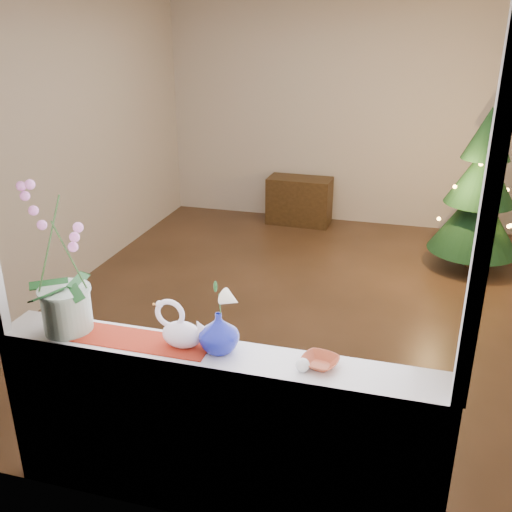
{
  "coord_description": "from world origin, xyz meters",
  "views": [
    {
      "loc": [
        0.81,
        -4.53,
        2.34
      ],
      "look_at": [
        -0.07,
        -1.4,
        1.02
      ],
      "focal_mm": 40.0,
      "sensor_mm": 36.0,
      "label": 1
    }
  ],
  "objects_px": {
    "orchid_pot": "(60,260)",
    "blue_vase": "(219,330)",
    "side_table": "(299,201)",
    "swan": "(181,325)",
    "paperweight": "(303,365)",
    "amber_dish": "(320,363)",
    "xmas_tree": "(480,191)"
  },
  "relations": [
    {
      "from": "blue_vase",
      "to": "xmas_tree",
      "type": "height_order",
      "value": "xmas_tree"
    },
    {
      "from": "blue_vase",
      "to": "swan",
      "type": "bearing_deg",
      "value": -178.06
    },
    {
      "from": "orchid_pot",
      "to": "blue_vase",
      "type": "relative_size",
      "value": 3.33
    },
    {
      "from": "amber_dish",
      "to": "orchid_pot",
      "type": "bearing_deg",
      "value": -179.26
    },
    {
      "from": "paperweight",
      "to": "swan",
      "type": "bearing_deg",
      "value": 174.71
    },
    {
      "from": "swan",
      "to": "amber_dish",
      "type": "bearing_deg",
      "value": 18.26
    },
    {
      "from": "swan",
      "to": "side_table",
      "type": "xyz_separation_m",
      "value": [
        -0.36,
        4.6,
        -0.74
      ]
    },
    {
      "from": "xmas_tree",
      "to": "swan",
      "type": "bearing_deg",
      "value": -113.88
    },
    {
      "from": "amber_dish",
      "to": "xmas_tree",
      "type": "xyz_separation_m",
      "value": [
        0.97,
        3.68,
        -0.12
      ]
    },
    {
      "from": "xmas_tree",
      "to": "side_table",
      "type": "xyz_separation_m",
      "value": [
        -2.0,
        0.91,
        -0.52
      ]
    },
    {
      "from": "paperweight",
      "to": "side_table",
      "type": "distance_m",
      "value": 4.79
    },
    {
      "from": "orchid_pot",
      "to": "blue_vase",
      "type": "xyz_separation_m",
      "value": [
        0.79,
        0.02,
        -0.27
      ]
    },
    {
      "from": "blue_vase",
      "to": "side_table",
      "type": "height_order",
      "value": "blue_vase"
    },
    {
      "from": "paperweight",
      "to": "orchid_pot",
      "type": "bearing_deg",
      "value": 177.85
    },
    {
      "from": "orchid_pot",
      "to": "swan",
      "type": "xyz_separation_m",
      "value": [
        0.61,
        0.01,
        -0.27
      ]
    },
    {
      "from": "orchid_pot",
      "to": "amber_dish",
      "type": "xyz_separation_m",
      "value": [
        1.27,
        0.02,
        -0.36
      ]
    },
    {
      "from": "swan",
      "to": "xmas_tree",
      "type": "bearing_deg",
      "value": 83.83
    },
    {
      "from": "xmas_tree",
      "to": "orchid_pot",
      "type": "bearing_deg",
      "value": -121.19
    },
    {
      "from": "orchid_pot",
      "to": "paperweight",
      "type": "xyz_separation_m",
      "value": [
        1.2,
        -0.04,
        -0.35
      ]
    },
    {
      "from": "orchid_pot",
      "to": "xmas_tree",
      "type": "distance_m",
      "value": 4.35
    },
    {
      "from": "orchid_pot",
      "to": "paperweight",
      "type": "distance_m",
      "value": 1.25
    },
    {
      "from": "blue_vase",
      "to": "amber_dish",
      "type": "xyz_separation_m",
      "value": [
        0.48,
        0.0,
        -0.1
      ]
    },
    {
      "from": "paperweight",
      "to": "amber_dish",
      "type": "bearing_deg",
      "value": 42.66
    },
    {
      "from": "paperweight",
      "to": "xmas_tree",
      "type": "distance_m",
      "value": 3.89
    },
    {
      "from": "amber_dish",
      "to": "side_table",
      "type": "distance_m",
      "value": 4.75
    },
    {
      "from": "swan",
      "to": "side_table",
      "type": "height_order",
      "value": "swan"
    },
    {
      "from": "orchid_pot",
      "to": "amber_dish",
      "type": "bearing_deg",
      "value": 0.74
    },
    {
      "from": "xmas_tree",
      "to": "side_table",
      "type": "height_order",
      "value": "xmas_tree"
    },
    {
      "from": "amber_dish",
      "to": "xmas_tree",
      "type": "distance_m",
      "value": 3.81
    },
    {
      "from": "swan",
      "to": "xmas_tree",
      "type": "height_order",
      "value": "xmas_tree"
    },
    {
      "from": "amber_dish",
      "to": "xmas_tree",
      "type": "bearing_deg",
      "value": 75.18
    },
    {
      "from": "blue_vase",
      "to": "xmas_tree",
      "type": "relative_size",
      "value": 0.14
    }
  ]
}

